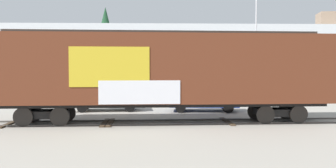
# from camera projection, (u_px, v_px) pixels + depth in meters

# --- Properties ---
(ground_plane) EXTENTS (260.00, 260.00, 0.00)m
(ground_plane) POSITION_uv_depth(u_px,v_px,m) (179.00, 123.00, 17.23)
(ground_plane) COLOR gray
(track) EXTENTS (60.01, 4.08, 0.08)m
(track) POSITION_uv_depth(u_px,v_px,m) (173.00, 122.00, 17.24)
(track) COLOR #4C4742
(track) RESTS_ON ground_plane
(freight_car) EXTENTS (16.72, 3.53, 4.66)m
(freight_car) POSITION_uv_depth(u_px,v_px,m) (164.00, 70.00, 17.10)
(freight_car) COLOR #5B2B19
(freight_car) RESTS_ON ground_plane
(flagpole) EXTENTS (0.61, 1.22, 9.97)m
(flagpole) POSITION_uv_depth(u_px,v_px,m) (256.00, 29.00, 27.37)
(flagpole) COLOR silver
(flagpole) RESTS_ON ground_plane
(hillside) EXTENTS (157.08, 30.33, 15.39)m
(hillside) POSITION_uv_depth(u_px,v_px,m) (163.00, 58.00, 73.51)
(hillside) COLOR silver
(hillside) RESTS_ON ground_plane
(parked_car_white) EXTENTS (4.54, 2.24, 1.62)m
(parked_car_white) POSITION_uv_depth(u_px,v_px,m) (107.00, 98.00, 22.37)
(parked_car_white) COLOR silver
(parked_car_white) RESTS_ON ground_plane
(parked_car_blue) EXTENTS (4.52, 2.25, 1.60)m
(parked_car_blue) POSITION_uv_depth(u_px,v_px,m) (203.00, 99.00, 22.02)
(parked_car_blue) COLOR navy
(parked_car_blue) RESTS_ON ground_plane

